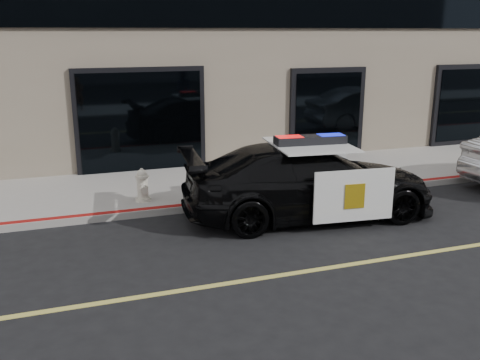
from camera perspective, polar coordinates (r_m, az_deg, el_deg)
name	(u,v)px	position (r m, az deg, el deg)	size (l,w,h in m)	color
ground	(276,276)	(8.67, 3.83, -10.21)	(120.00, 120.00, 0.00)	black
sidewalk_n	(195,185)	(13.33, -4.84, -0.55)	(60.00, 3.50, 0.15)	gray
police_car	(309,181)	(11.18, 7.36, -0.07)	(3.14, 5.68, 1.73)	black
fire_hydrant	(143,186)	(11.89, -10.36, -0.63)	(0.34, 0.47, 0.74)	beige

